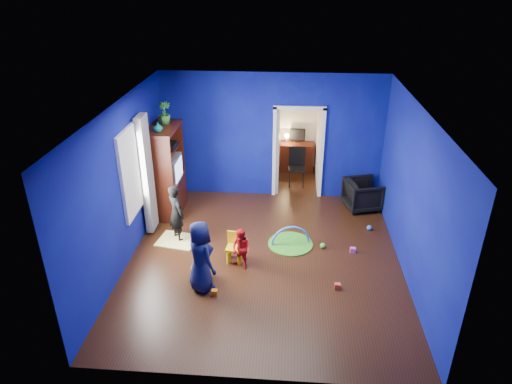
# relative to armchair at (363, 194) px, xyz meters

# --- Properties ---
(floor) EXTENTS (5.00, 5.50, 0.01)m
(floor) POSITION_rel_armchair_xyz_m (-2.07, -2.20, -0.34)
(floor) COLOR black
(floor) RESTS_ON ground
(ceiling) EXTENTS (5.00, 5.50, 0.01)m
(ceiling) POSITION_rel_armchair_xyz_m (-2.07, -2.20, 2.56)
(ceiling) COLOR white
(ceiling) RESTS_ON wall_back
(wall_back) EXTENTS (5.00, 0.02, 2.90)m
(wall_back) POSITION_rel_armchair_xyz_m (-2.07, 0.55, 1.11)
(wall_back) COLOR #0A0B73
(wall_back) RESTS_ON floor
(wall_front) EXTENTS (5.00, 0.02, 2.90)m
(wall_front) POSITION_rel_armchair_xyz_m (-2.07, -4.95, 1.11)
(wall_front) COLOR #0A0B73
(wall_front) RESTS_ON floor
(wall_left) EXTENTS (0.02, 5.50, 2.90)m
(wall_left) POSITION_rel_armchair_xyz_m (-4.57, -2.20, 1.11)
(wall_left) COLOR #0A0B73
(wall_left) RESTS_ON floor
(wall_right) EXTENTS (0.02, 5.50, 2.90)m
(wall_right) POSITION_rel_armchair_xyz_m (0.43, -2.20, 1.11)
(wall_right) COLOR #0A0B73
(wall_right) RESTS_ON floor
(alcove) EXTENTS (1.00, 1.75, 2.50)m
(alcove) POSITION_rel_armchair_xyz_m (-1.47, 1.42, 0.91)
(alcove) COLOR silver
(alcove) RESTS_ON floor
(armchair) EXTENTS (0.91, 0.90, 0.68)m
(armchair) POSITION_rel_armchair_xyz_m (0.00, 0.00, 0.00)
(armchair) COLOR black
(armchair) RESTS_ON floor
(child_black) EXTENTS (0.50, 0.51, 1.18)m
(child_black) POSITION_rel_armchair_xyz_m (-3.84, -1.60, 0.25)
(child_black) COLOR black
(child_black) RESTS_ON floor
(child_navy) EXTENTS (0.71, 0.73, 1.27)m
(child_navy) POSITION_rel_armchair_xyz_m (-3.07, -3.10, 0.29)
(child_navy) COLOR #10183B
(child_navy) RESTS_ON floor
(toddler_red) EXTENTS (0.48, 0.45, 0.78)m
(toddler_red) POSITION_rel_armchair_xyz_m (-2.47, -2.47, 0.05)
(toddler_red) COLOR red
(toddler_red) RESTS_ON floor
(vase) EXTENTS (0.23, 0.23, 0.19)m
(vase) POSITION_rel_armchair_xyz_m (-4.29, -0.78, 1.72)
(vase) COLOR #0B495D
(vase) RESTS_ON tv_armoire
(potted_plant) EXTENTS (0.26, 0.26, 0.47)m
(potted_plant) POSITION_rel_armchair_xyz_m (-4.29, -0.26, 1.85)
(potted_plant) COLOR #30832F
(potted_plant) RESTS_ON tv_armoire
(tv_armoire) EXTENTS (0.58, 1.14, 1.96)m
(tv_armoire) POSITION_rel_armchair_xyz_m (-4.29, -0.48, 0.64)
(tv_armoire) COLOR #42170B
(tv_armoire) RESTS_ON floor
(crt_tv) EXTENTS (0.46, 0.70, 0.54)m
(crt_tv) POSITION_rel_armchair_xyz_m (-4.25, -0.48, 0.68)
(crt_tv) COLOR silver
(crt_tv) RESTS_ON tv_armoire
(yellow_blanket) EXTENTS (0.84, 0.72, 0.03)m
(yellow_blanket) POSITION_rel_armchair_xyz_m (-3.84, -1.70, -0.33)
(yellow_blanket) COLOR #F2E07A
(yellow_blanket) RESTS_ON floor
(hopper_ball) EXTENTS (0.38, 0.38, 0.38)m
(hopper_ball) POSITION_rel_armchair_xyz_m (-3.12, -2.85, -0.15)
(hopper_ball) COLOR yellow
(hopper_ball) RESTS_ON floor
(kid_chair) EXTENTS (0.31, 0.31, 0.50)m
(kid_chair) POSITION_rel_armchair_xyz_m (-2.62, -2.27, -0.09)
(kid_chair) COLOR yellow
(kid_chair) RESTS_ON floor
(play_mat) EXTENTS (0.88, 0.88, 0.02)m
(play_mat) POSITION_rel_armchair_xyz_m (-1.59, -1.64, -0.33)
(play_mat) COLOR green
(play_mat) RESTS_ON floor
(toy_arch) EXTENTS (0.78, 0.23, 0.79)m
(toy_arch) POSITION_rel_armchair_xyz_m (-1.59, -1.64, -0.32)
(toy_arch) COLOR #3F8CD8
(toy_arch) RESTS_ON floor
(window_left) EXTENTS (0.03, 0.95, 1.55)m
(window_left) POSITION_rel_armchair_xyz_m (-4.56, -1.85, 1.21)
(window_left) COLOR white
(window_left) RESTS_ON wall_left
(curtain) EXTENTS (0.14, 0.42, 2.40)m
(curtain) POSITION_rel_armchair_xyz_m (-4.44, -1.30, 0.91)
(curtain) COLOR slate
(curtain) RESTS_ON floor
(doorway) EXTENTS (1.16, 0.10, 2.10)m
(doorway) POSITION_rel_armchair_xyz_m (-1.47, 0.55, 0.71)
(doorway) COLOR white
(doorway) RESTS_ON floor
(study_desk) EXTENTS (0.88, 0.44, 0.75)m
(study_desk) POSITION_rel_armchair_xyz_m (-1.47, 2.06, 0.03)
(study_desk) COLOR #3D140A
(study_desk) RESTS_ON floor
(desk_monitor) EXTENTS (0.40, 0.05, 0.32)m
(desk_monitor) POSITION_rel_armchair_xyz_m (-1.47, 2.18, 0.61)
(desk_monitor) COLOR black
(desk_monitor) RESTS_ON study_desk
(desk_lamp) EXTENTS (0.14, 0.14, 0.14)m
(desk_lamp) POSITION_rel_armchair_xyz_m (-1.75, 2.12, 0.59)
(desk_lamp) COLOR #FFD88C
(desk_lamp) RESTS_ON study_desk
(folding_chair) EXTENTS (0.40, 0.40, 0.92)m
(folding_chair) POSITION_rel_armchair_xyz_m (-1.47, 1.10, 0.12)
(folding_chair) COLOR black
(folding_chair) RESTS_ON floor
(book_shelf) EXTENTS (0.88, 0.24, 0.04)m
(book_shelf) POSITION_rel_armchair_xyz_m (-1.47, 2.17, 1.68)
(book_shelf) COLOR white
(book_shelf) RESTS_ON study_desk
(toy_0) EXTENTS (0.10, 0.08, 0.10)m
(toy_0) POSITION_rel_armchair_xyz_m (-0.78, -2.96, -0.29)
(toy_0) COLOR red
(toy_0) RESTS_ON floor
(toy_1) EXTENTS (0.11, 0.11, 0.11)m
(toy_1) POSITION_rel_armchair_xyz_m (0.04, -0.96, -0.29)
(toy_1) COLOR blue
(toy_1) RESTS_ON floor
(toy_2) EXTENTS (0.10, 0.08, 0.10)m
(toy_2) POSITION_rel_armchair_xyz_m (-2.84, -3.28, -0.29)
(toy_2) COLOR orange
(toy_2) RESTS_ON floor
(toy_3) EXTENTS (0.11, 0.11, 0.11)m
(toy_3) POSITION_rel_armchair_xyz_m (-0.96, -1.72, -0.29)
(toy_3) COLOR green
(toy_3) RESTS_ON floor
(toy_4) EXTENTS (0.10, 0.08, 0.10)m
(toy_4) POSITION_rel_armchair_xyz_m (-0.40, -1.83, -0.29)
(toy_4) COLOR #DA51BA
(toy_4) RESTS_ON floor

